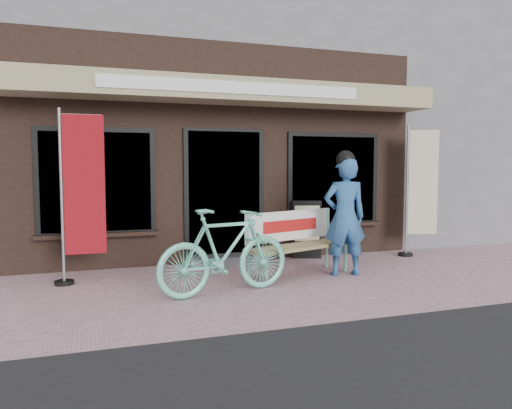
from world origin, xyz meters
name	(u,v)px	position (x,y,z in m)	size (l,w,h in m)	color
ground	(266,290)	(0.00, 0.00, 0.00)	(70.00, 70.00, 0.00)	#C395A2
storefront	(188,101)	(0.00, 4.96, 2.99)	(7.00, 6.77, 6.00)	black
neighbor_right_near	(480,123)	(8.50, 5.50, 2.80)	(10.00, 7.00, 5.60)	slate
bench	(295,238)	(0.71, 0.69, 0.55)	(1.77, 0.97, 0.93)	#6CD3B3
person	(345,214)	(1.39, 0.46, 0.89)	(0.69, 0.51, 1.82)	#2B5B94
bicycle	(225,251)	(-0.55, -0.01, 0.54)	(0.51, 1.79, 1.08)	#6CD3B3
nobori_red	(81,194)	(-2.23, 1.16, 1.22)	(0.69, 0.26, 2.36)	gray
nobori_cream	(420,189)	(3.39, 1.40, 1.18)	(0.68, 0.33, 2.29)	gray
menu_stand	(307,229)	(1.42, 1.83, 0.51)	(0.50, 0.25, 1.00)	black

